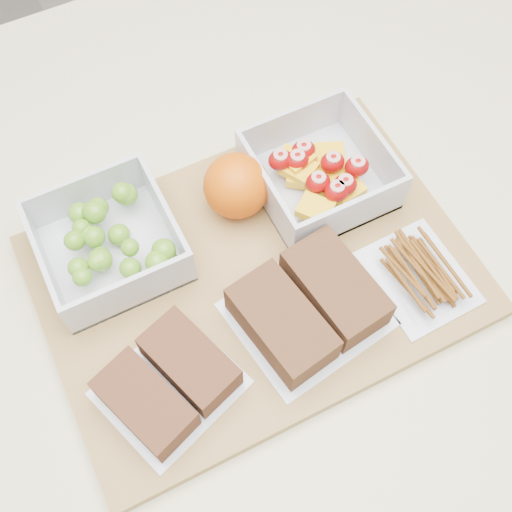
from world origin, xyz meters
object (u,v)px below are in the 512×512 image
at_px(cutting_board, 256,276).
at_px(sandwich_bag_center, 308,306).
at_px(orange, 236,186).
at_px(fruit_container, 319,174).
at_px(grape_container, 109,241).
at_px(pretzel_bag, 420,273).
at_px(sandwich_bag_left, 168,383).

xyz_separation_m(cutting_board, sandwich_bag_center, (0.02, -0.06, 0.03)).
distance_m(cutting_board, sandwich_bag_center, 0.07).
height_order(orange, sandwich_bag_center, orange).
bearing_deg(fruit_container, grape_container, 174.56).
distance_m(cutting_board, pretzel_bag, 0.16).
bearing_deg(orange, sandwich_bag_left, -133.14).
distance_m(fruit_container, sandwich_bag_left, 0.27).
height_order(cutting_board, grape_container, grape_container).
bearing_deg(orange, cutting_board, -103.13).
bearing_deg(fruit_container, pretzel_bag, -76.10).
xyz_separation_m(sandwich_bag_left, sandwich_bag_center, (0.15, 0.01, 0.00)).
relative_size(cutting_board, pretzel_bag, 3.81).
xyz_separation_m(grape_container, pretzel_bag, (0.26, -0.16, -0.01)).
xyz_separation_m(grape_container, fruit_container, (0.23, -0.02, -0.00)).
xyz_separation_m(fruit_container, sandwich_bag_center, (-0.08, -0.13, -0.00)).
height_order(grape_container, orange, orange).
xyz_separation_m(grape_container, sandwich_bag_left, (-0.00, -0.16, -0.01)).
relative_size(grape_container, fruit_container, 0.99).
height_order(cutting_board, sandwich_bag_center, sandwich_bag_center).
height_order(sandwich_bag_center, pretzel_bag, sandwich_bag_center).
bearing_deg(orange, pretzel_bag, -52.42).
bearing_deg(sandwich_bag_left, grape_container, 88.37).
bearing_deg(fruit_container, cutting_board, -149.08).
xyz_separation_m(sandwich_bag_center, pretzel_bag, (0.12, -0.01, -0.01)).
height_order(grape_container, sandwich_bag_left, grape_container).
relative_size(fruit_container, pretzel_bag, 1.19).
height_order(fruit_container, sandwich_bag_center, fruit_container).
distance_m(cutting_board, fruit_container, 0.13).
height_order(grape_container, sandwich_bag_center, grape_container).
bearing_deg(grape_container, pretzel_bag, -32.11).
height_order(cutting_board, sandwich_bag_left, sandwich_bag_left).
bearing_deg(pretzel_bag, orange, 127.58).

